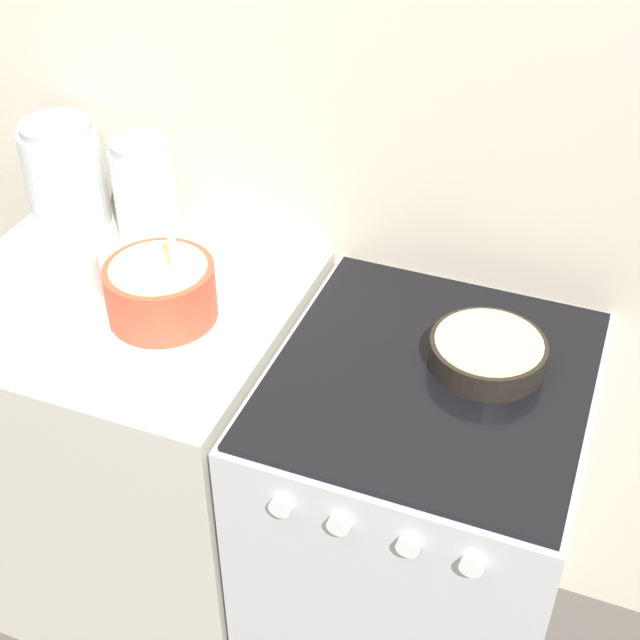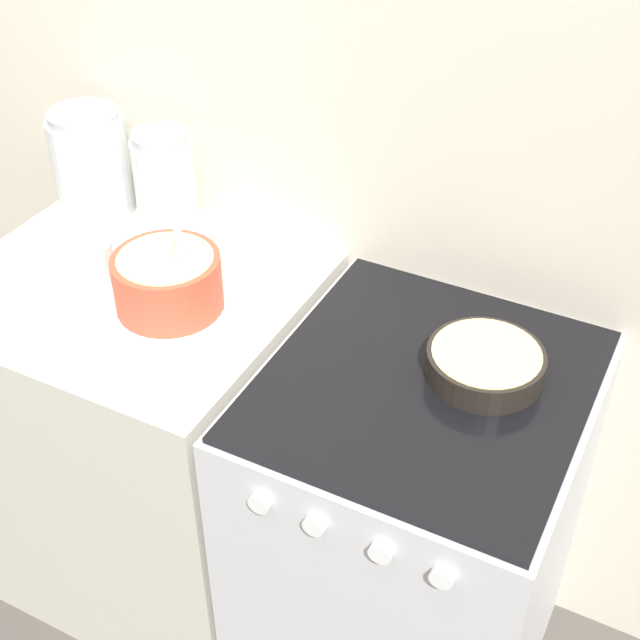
# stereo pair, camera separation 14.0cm
# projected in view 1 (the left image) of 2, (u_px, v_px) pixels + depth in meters

# --- Properties ---
(wall_back) EXTENTS (4.47, 0.05, 2.40)m
(wall_back) POSITION_uv_depth(u_px,v_px,m) (340.00, 133.00, 1.86)
(wall_back) COLOR beige
(wall_back) RESTS_ON ground_plane
(countertop_cabinet) EXTENTS (0.74, 0.66, 0.92)m
(countertop_cabinet) POSITION_uv_depth(u_px,v_px,m) (143.00, 449.00, 2.15)
(countertop_cabinet) COLOR beige
(countertop_cabinet) RESTS_ON ground_plane
(stove) EXTENTS (0.61, 0.67, 0.92)m
(stove) POSITION_uv_depth(u_px,v_px,m) (416.00, 532.00, 1.96)
(stove) COLOR silver
(stove) RESTS_ON ground_plane
(mixing_bowl) EXTENTS (0.22, 0.22, 0.25)m
(mixing_bowl) POSITION_uv_depth(u_px,v_px,m) (161.00, 289.00, 1.77)
(mixing_bowl) COLOR #D84C33
(mixing_bowl) RESTS_ON countertop_cabinet
(baking_pan) EXTENTS (0.22, 0.22, 0.06)m
(baking_pan) POSITION_uv_depth(u_px,v_px,m) (488.00, 352.00, 1.68)
(baking_pan) COLOR black
(baking_pan) RESTS_ON stove
(storage_jar_left) EXTENTS (0.18, 0.18, 0.25)m
(storage_jar_left) POSITION_uv_depth(u_px,v_px,m) (66.00, 182.00, 2.04)
(storage_jar_left) COLOR silver
(storage_jar_left) RESTS_ON countertop_cabinet
(storage_jar_middle) EXTENTS (0.14, 0.14, 0.25)m
(storage_jar_middle) POSITION_uv_depth(u_px,v_px,m) (146.00, 199.00, 1.98)
(storage_jar_middle) COLOR silver
(storage_jar_middle) RESTS_ON countertop_cabinet
(tin_can) EXTENTS (0.07, 0.07, 0.09)m
(tin_can) POSITION_uv_depth(u_px,v_px,m) (83.00, 275.00, 1.85)
(tin_can) COLOR silver
(tin_can) RESTS_ON countertop_cabinet
(recipe_page) EXTENTS (0.20, 0.30, 0.01)m
(recipe_page) POSITION_uv_depth(u_px,v_px,m) (149.00, 350.00, 1.73)
(recipe_page) COLOR white
(recipe_page) RESTS_ON countertop_cabinet
(measuring_spoon) EXTENTS (0.12, 0.04, 0.04)m
(measuring_spoon) POSITION_uv_depth(u_px,v_px,m) (119.00, 382.00, 1.63)
(measuring_spoon) COLOR white
(measuring_spoon) RESTS_ON countertop_cabinet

